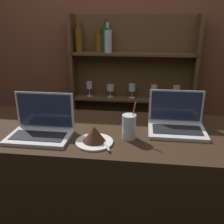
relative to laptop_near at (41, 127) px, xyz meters
The scene contains 7 objects.
bar_counter 0.66m from the laptop_near, 21.39° to the left, with size 2.12×0.63×1.07m.
back_wall 1.33m from the laptop_near, 77.72° to the left, with size 7.00×0.06×2.70m.
back_shelf 1.28m from the laptop_near, 71.20° to the left, with size 1.16×0.18×1.71m.
laptop_near is the anchor object (origin of this frame).
laptop_far 0.75m from the laptop_near, 13.33° to the left, with size 0.31×0.23×0.21m.
cake_plate 0.30m from the laptop_near, ahead, with size 0.19×0.19×0.09m.
water_glass 0.47m from the laptop_near, ahead, with size 0.07×0.07×0.20m.
Camera 1 is at (0.25, -0.96, 1.66)m, focal length 40.00 mm.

